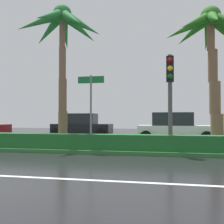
{
  "coord_description": "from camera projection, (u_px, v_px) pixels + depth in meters",
  "views": [
    {
      "loc": [
        4.65,
        -3.83,
        1.42
      ],
      "look_at": [
        1.69,
        10.88,
        1.74
      ],
      "focal_mm": 42.61,
      "sensor_mm": 36.0,
      "label": 1
    }
  ],
  "objects": [
    {
      "name": "ground_plane",
      "position": [
        72.0,
        147.0,
        13.46
      ],
      "size": [
        90.0,
        42.0,
        0.1
      ],
      "primitive_type": "cube",
      "color": "black"
    },
    {
      "name": "median_strip",
      "position": [
        65.0,
        146.0,
        12.48
      ],
      "size": [
        85.5,
        4.0,
        0.15
      ],
      "primitive_type": "cube",
      "color": "#2D6B33",
      "rests_on": "ground_plane"
    },
    {
      "name": "median_hedge",
      "position": [
        52.0,
        141.0,
        11.12
      ],
      "size": [
        76.5,
        0.7,
        0.6
      ],
      "color": "#1E6028",
      "rests_on": "median_strip"
    },
    {
      "name": "palm_tree_centre_left",
      "position": [
        62.0,
        32.0,
        13.06
      ],
      "size": [
        4.29,
        4.33,
        6.84
      ],
      "color": "brown",
      "rests_on": "median_strip"
    },
    {
      "name": "palm_tree_centre",
      "position": [
        211.0,
        36.0,
        11.89
      ],
      "size": [
        4.16,
        4.07,
        6.28
      ],
      "color": "brown",
      "rests_on": "median_strip"
    },
    {
      "name": "traffic_signal_median_right",
      "position": [
        170.0,
        85.0,
        10.06
      ],
      "size": [
        0.28,
        0.43,
        3.66
      ],
      "color": "#4C4C47",
      "rests_on": "median_strip"
    },
    {
      "name": "street_name_sign",
      "position": [
        91.0,
        101.0,
        10.85
      ],
      "size": [
        1.1,
        0.08,
        3.0
      ],
      "color": "slate",
      "rests_on": "median_strip"
    },
    {
      "name": "car_in_traffic_second",
      "position": [
        82.0,
        126.0,
        19.5
      ],
      "size": [
        4.3,
        2.02,
        1.72
      ],
      "color": "black",
      "rests_on": "ground_plane"
    },
    {
      "name": "car_in_traffic_third",
      "position": [
        174.0,
        128.0,
        15.65
      ],
      "size": [
        4.3,
        2.02,
        1.72
      ],
      "color": "white",
      "rests_on": "ground_plane"
    }
  ]
}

